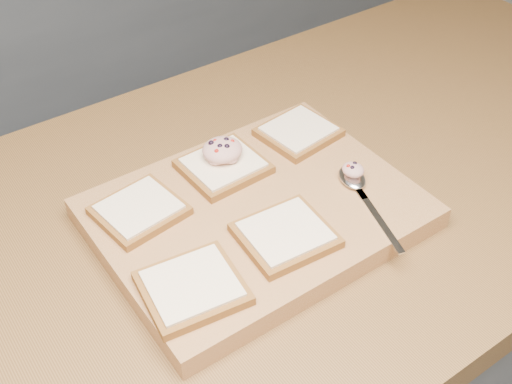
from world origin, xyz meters
TOP-DOWN VIEW (x-y plane):
  - island_counter at (0.00, 0.00)m, footprint 2.00×0.80m
  - cutting_board at (0.06, -0.04)m, footprint 0.46×0.35m
  - bread_far_left at (-0.09, 0.04)m, footprint 0.13×0.12m
  - bread_far_center at (0.06, 0.05)m, footprint 0.13×0.12m
  - bread_far_right at (0.22, 0.06)m, footprint 0.13×0.12m
  - bread_near_left at (-0.10, -0.13)m, footprint 0.14×0.13m
  - bread_near_center at (0.05, -0.13)m, footprint 0.13×0.12m
  - tuna_salad_dollop at (0.07, 0.06)m, footprint 0.06×0.06m
  - spoon at (0.21, -0.10)m, footprint 0.08×0.19m
  - spoon_salad at (0.21, -0.08)m, footprint 0.03×0.04m

SIDE VIEW (x-z plane):
  - island_counter at x=0.00m, z-range 0.00..0.90m
  - cutting_board at x=0.06m, z-range 0.90..0.94m
  - spoon at x=0.21m, z-range 0.94..0.95m
  - bread_far_left at x=-0.09m, z-range 0.94..0.95m
  - bread_far_right at x=0.22m, z-range 0.94..0.95m
  - bread_far_center at x=0.06m, z-range 0.94..0.95m
  - bread_near_center at x=0.05m, z-range 0.94..0.95m
  - bread_near_left at x=-0.10m, z-range 0.94..0.95m
  - spoon_salad at x=0.21m, z-range 0.95..0.97m
  - tuna_salad_dollop at x=0.07m, z-range 0.95..0.98m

